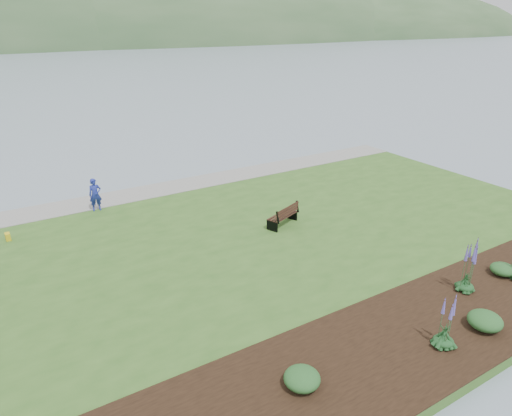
{
  "coord_description": "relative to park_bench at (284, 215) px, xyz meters",
  "views": [
    {
      "loc": [
        -8.56,
        -17.16,
        9.61
      ],
      "look_at": [
        1.84,
        -0.21,
        1.3
      ],
      "focal_mm": 32.0,
      "sensor_mm": 36.0,
      "label": 1
    }
  ],
  "objects": [
    {
      "name": "park_bench",
      "position": [
        0.0,
        0.0,
        0.0
      ],
      "size": [
        1.87,
        1.29,
        1.08
      ],
      "rotation": [
        0.0,
        0.0,
        0.37
      ],
      "color": "black",
      "rests_on": "lawn"
    },
    {
      "name": "shoreline_path",
      "position": [
        -2.99,
        7.83,
        -0.52
      ],
      "size": [
        34.0,
        2.2,
        0.03
      ],
      "primitive_type": "cube",
      "color": "gray",
      "rests_on": "lawn"
    },
    {
      "name": "lawn",
      "position": [
        -2.99,
        -1.07,
        -0.74
      ],
      "size": [
        34.0,
        20.0,
        0.4
      ],
      "primitive_type": "cube",
      "color": "#315A20",
      "rests_on": "ground"
    },
    {
      "name": "person",
      "position": [
        -7.18,
        6.62,
        0.46
      ],
      "size": [
        0.76,
        0.55,
        2.0
      ],
      "primitive_type": "imported",
      "rotation": [
        0.0,
        0.0,
        -0.07
      ],
      "color": "navy",
      "rests_on": "lawn"
    },
    {
      "name": "echium_0",
      "position": [
        -0.89,
        -9.7,
        0.17
      ],
      "size": [
        0.62,
        0.62,
        1.82
      ],
      "color": "#163D1D",
      "rests_on": "garden_bed"
    },
    {
      "name": "echium_1",
      "position": [
        2.34,
        -8.13,
        0.51
      ],
      "size": [
        0.62,
        0.62,
        2.33
      ],
      "color": "#163D1D",
      "rests_on": "garden_bed"
    },
    {
      "name": "ground",
      "position": [
        -2.99,
        0.93,
        -0.94
      ],
      "size": [
        600.0,
        600.0,
        0.0
      ],
      "primitive_type": "plane",
      "color": "gray",
      "rests_on": "ground"
    },
    {
      "name": "shrub_1",
      "position": [
        0.94,
        -9.83,
        -0.23
      ],
      "size": [
        1.08,
        1.08,
        0.54
      ],
      "primitive_type": "ellipsoid",
      "color": "#1E4C21",
      "rests_on": "garden_bed"
    },
    {
      "name": "far_hillside",
      "position": [
        17.01,
        170.93,
        -0.94
      ],
      "size": [
        580.0,
        80.0,
        38.0
      ],
      "primitive_type": null,
      "color": "#33542F",
      "rests_on": "ground"
    },
    {
      "name": "shrub_2",
      "position": [
        4.55,
        -8.18,
        -0.27
      ],
      "size": [
        0.91,
        0.91,
        0.45
      ],
      "primitive_type": "ellipsoid",
      "color": "#1E4C21",
      "rests_on": "garden_bed"
    },
    {
      "name": "shrub_0",
      "position": [
        -5.53,
        -8.79,
        -0.25
      ],
      "size": [
        1.0,
        1.0,
        0.5
      ],
      "primitive_type": "ellipsoid",
      "color": "#1E4C21",
      "rests_on": "garden_bed"
    },
    {
      "name": "pannier",
      "position": [
        -11.44,
        5.17,
        -0.37
      ],
      "size": [
        0.22,
        0.32,
        0.34
      ],
      "primitive_type": "cube",
      "rotation": [
        0.0,
        0.0,
        0.04
      ],
      "color": "gold",
      "rests_on": "lawn"
    },
    {
      "name": "garden_bed",
      "position": [
        0.01,
        -8.87,
        -0.52
      ],
      "size": [
        24.0,
        4.4,
        0.04
      ],
      "primitive_type": "cube",
      "color": "black",
      "rests_on": "lawn"
    }
  ]
}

